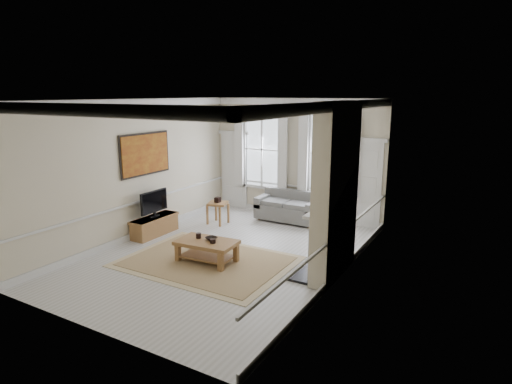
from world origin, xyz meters
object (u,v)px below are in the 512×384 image
Objects in this scene: sofa at (289,208)px; coffee_table at (207,244)px; side_table at (218,206)px; tv_stand at (155,226)px.

sofa is 3.66m from coffee_table.
sofa is 2.02m from side_table.
side_table is at bearing -141.31° from sofa.
side_table is at bearing 62.11° from tv_stand.
sofa is 1.34× the size of coffee_table.
tv_stand is (-0.84, -1.59, -0.26)m from side_table.
tv_stand is at bearing -130.26° from sofa.
sofa is 2.84× the size of side_table.
coffee_table is 2.36m from tv_stand.
tv_stand is (-2.22, 0.80, -0.16)m from coffee_table.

